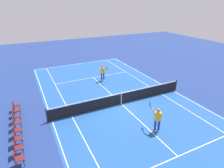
% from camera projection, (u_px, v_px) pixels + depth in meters
% --- Properties ---
extents(ground_plane, '(60.00, 60.00, 0.00)m').
position_uv_depth(ground_plane, '(121.00, 104.00, 15.47)').
color(ground_plane, navy).
extents(court_slab, '(24.20, 11.40, 0.00)m').
position_uv_depth(court_slab, '(121.00, 104.00, 15.47)').
color(court_slab, '#1E4C93').
rests_on(court_slab, ground_plane).
extents(court_line_markings, '(23.85, 11.05, 0.01)m').
position_uv_depth(court_line_markings, '(121.00, 104.00, 15.47)').
color(court_line_markings, white).
rests_on(court_line_markings, ground_plane).
extents(tennis_net, '(0.10, 11.70, 1.08)m').
position_uv_depth(tennis_net, '(121.00, 98.00, 15.27)').
color(tennis_net, '#2D2D33').
rests_on(tennis_net, ground_plane).
extents(tennis_player_near, '(1.15, 0.76, 1.70)m').
position_uv_depth(tennis_player_near, '(103.00, 72.00, 19.57)').
color(tennis_player_near, navy).
rests_on(tennis_player_near, ground_plane).
extents(tennis_player_far, '(1.18, 0.74, 1.70)m').
position_uv_depth(tennis_player_far, '(157.00, 118.00, 11.88)').
color(tennis_player_far, navy).
rests_on(tennis_player_far, ground_plane).
extents(tennis_ball, '(0.07, 0.07, 0.07)m').
position_uv_depth(tennis_ball, '(119.00, 80.00, 19.98)').
color(tennis_ball, '#CCE01E').
rests_on(tennis_ball, ground_plane).
extents(spectator_chair_0, '(0.44, 0.44, 0.88)m').
position_uv_depth(spectator_chair_0, '(17.00, 158.00, 9.42)').
color(spectator_chair_0, '#38383D').
rests_on(spectator_chair_0, ground_plane).
extents(spectator_chair_1, '(0.44, 0.44, 0.88)m').
position_uv_depth(spectator_chair_1, '(17.00, 147.00, 10.11)').
color(spectator_chair_1, '#38383D').
rests_on(spectator_chair_1, ground_plane).
extents(spectator_chair_2, '(0.44, 0.44, 0.88)m').
position_uv_depth(spectator_chair_2, '(16.00, 138.00, 10.81)').
color(spectator_chair_2, '#38383D').
rests_on(spectator_chair_2, ground_plane).
extents(spectator_chair_3, '(0.44, 0.44, 0.88)m').
position_uv_depth(spectator_chair_3, '(16.00, 130.00, 11.50)').
color(spectator_chair_3, '#38383D').
rests_on(spectator_chair_3, ground_plane).
extents(spectator_chair_4, '(0.44, 0.44, 0.88)m').
position_uv_depth(spectator_chair_4, '(16.00, 122.00, 12.20)').
color(spectator_chair_4, '#38383D').
rests_on(spectator_chair_4, ground_plane).
extents(spectator_chair_5, '(0.44, 0.44, 0.88)m').
position_uv_depth(spectator_chair_5, '(15.00, 116.00, 12.89)').
color(spectator_chair_5, '#38383D').
rests_on(spectator_chair_5, ground_plane).
extents(spectator_chair_6, '(0.44, 0.44, 0.88)m').
position_uv_depth(spectator_chair_6, '(15.00, 110.00, 13.59)').
color(spectator_chair_6, '#38383D').
rests_on(spectator_chair_6, ground_plane).
extents(spectator_chair_7, '(0.44, 0.44, 0.88)m').
position_uv_depth(spectator_chair_7, '(15.00, 105.00, 14.28)').
color(spectator_chair_7, '#38383D').
rests_on(spectator_chair_7, ground_plane).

